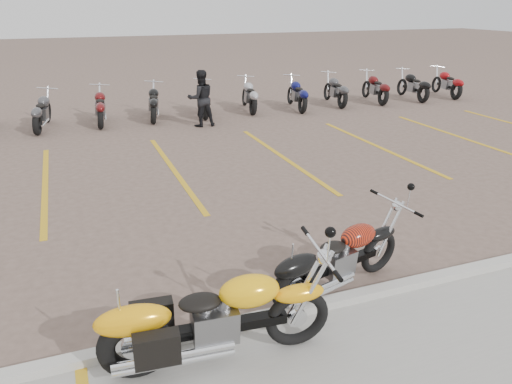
% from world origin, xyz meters
% --- Properties ---
extents(ground, '(100.00, 100.00, 0.00)m').
position_xyz_m(ground, '(0.00, 0.00, 0.00)').
color(ground, '#745C52').
rests_on(ground, ground).
extents(curb, '(60.00, 0.18, 0.12)m').
position_xyz_m(curb, '(0.00, -2.00, 0.06)').
color(curb, '#ADAAA3').
rests_on(curb, ground).
extents(parking_stripes, '(38.00, 5.50, 0.01)m').
position_xyz_m(parking_stripes, '(0.00, 4.00, 0.00)').
color(parking_stripes, gold).
rests_on(parking_stripes, ground).
extents(yellow_cruiser, '(2.44, 0.43, 1.01)m').
position_xyz_m(yellow_cruiser, '(-0.97, -2.43, 0.50)').
color(yellow_cruiser, black).
rests_on(yellow_cruiser, ground).
extents(flame_cruiser, '(2.12, 0.68, 0.89)m').
position_xyz_m(flame_cruiser, '(0.88, -1.69, 0.44)').
color(flame_cruiser, black).
rests_on(flame_cruiser, ground).
extents(person_b, '(0.82, 0.64, 1.68)m').
position_xyz_m(person_b, '(1.71, 7.87, 0.84)').
color(person_b, black).
rests_on(person_b, ground).
extents(bg_bike_row, '(22.35, 2.07, 1.10)m').
position_xyz_m(bg_bike_row, '(1.34, 9.24, 0.55)').
color(bg_bike_row, black).
rests_on(bg_bike_row, ground).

